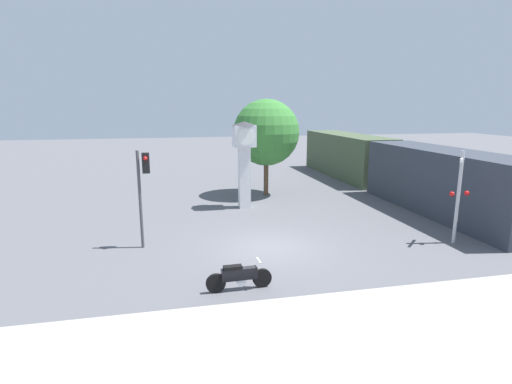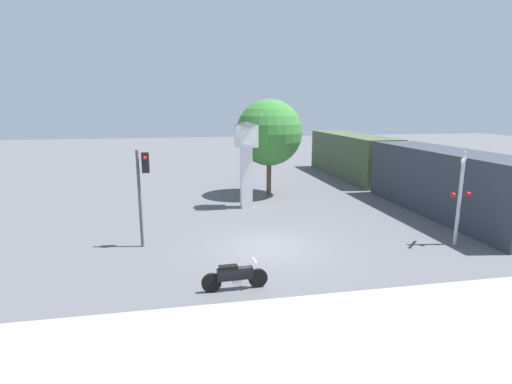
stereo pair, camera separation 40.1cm
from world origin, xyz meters
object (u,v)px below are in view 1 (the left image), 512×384
at_px(railroad_crossing_signal, 459,194).
at_px(traffic_light, 143,181).
at_px(motorcycle, 239,277).
at_px(freight_train, 385,166).
at_px(street_tree, 266,133).
at_px(clock_tower, 244,151).

bearing_deg(railroad_crossing_signal, traffic_light, 170.03).
bearing_deg(railroad_crossing_signal, motorcycle, -165.86).
distance_m(freight_train, street_tree, 8.49).
xyz_separation_m(motorcycle, street_tree, (4.06, 13.14, 3.56)).
bearing_deg(street_tree, traffic_light, -129.71).
distance_m(clock_tower, railroad_crossing_signal, 10.85).
height_order(motorcycle, railroad_crossing_signal, railroad_crossing_signal).
relative_size(motorcycle, traffic_light, 0.53).
xyz_separation_m(clock_tower, traffic_light, (-5.10, -5.57, -0.47)).
relative_size(clock_tower, street_tree, 0.79).
distance_m(motorcycle, freight_train, 17.69).
xyz_separation_m(clock_tower, street_tree, (1.97, 2.94, 0.80)).
distance_m(railroad_crossing_signal, street_tree, 12.20).
xyz_separation_m(railroad_crossing_signal, street_tree, (-5.50, 10.73, 1.88)).
bearing_deg(motorcycle, freight_train, 43.45).
height_order(clock_tower, railroad_crossing_signal, clock_tower).
xyz_separation_m(motorcycle, clock_tower, (2.09, 10.19, 2.76)).
relative_size(motorcycle, railroad_crossing_signal, 0.54).
bearing_deg(freight_train, motorcycle, -133.83).
height_order(freight_train, railroad_crossing_signal, railroad_crossing_signal).
bearing_deg(traffic_light, railroad_crossing_signal, -9.97).
height_order(motorcycle, street_tree, street_tree).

